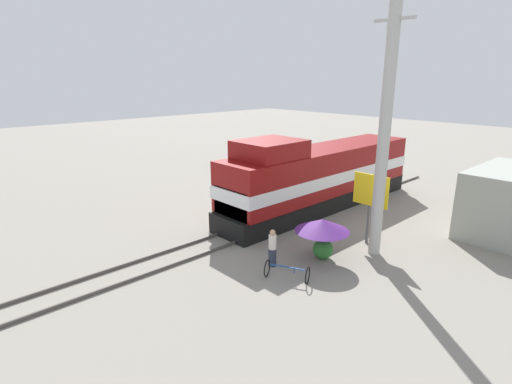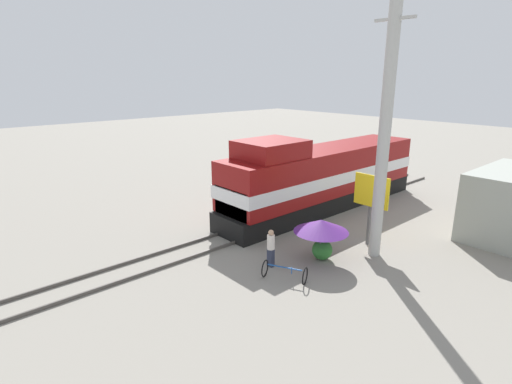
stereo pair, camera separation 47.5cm
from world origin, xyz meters
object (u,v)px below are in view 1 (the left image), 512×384
(locomotive, at_px, (318,177))
(vendor_umbrella, at_px, (322,225))
(utility_pole, at_px, (385,129))
(person_bystander, at_px, (272,246))
(bicycle, at_px, (287,272))
(billboard_sign, at_px, (370,194))

(locomotive, distance_m, vendor_umbrella, 7.46)
(utility_pole, xyz_separation_m, vendor_umbrella, (-1.25, -2.45, -4.16))
(locomotive, bearing_deg, person_bystander, -64.50)
(locomotive, relative_size, person_bystander, 9.11)
(vendor_umbrella, distance_m, bicycle, 2.81)
(person_bystander, bearing_deg, locomotive, 115.50)
(utility_pole, relative_size, person_bystander, 6.80)
(billboard_sign, distance_m, person_bystander, 5.72)
(billboard_sign, distance_m, bicycle, 6.14)
(utility_pole, bearing_deg, person_bystander, -117.80)
(vendor_umbrella, bearing_deg, utility_pole, 63.03)
(bicycle, bearing_deg, locomotive, 5.53)
(locomotive, relative_size, billboard_sign, 4.43)
(vendor_umbrella, bearing_deg, billboard_sign, 84.02)
(utility_pole, bearing_deg, billboard_sign, 137.54)
(locomotive, relative_size, vendor_umbrella, 6.40)
(person_bystander, height_order, bicycle, person_bystander)
(utility_pole, xyz_separation_m, billboard_sign, (-0.90, 0.83, -3.31))
(bicycle, bearing_deg, utility_pole, -37.99)
(bicycle, bearing_deg, person_bystander, 44.95)
(locomotive, height_order, utility_pole, utility_pole)
(locomotive, distance_m, utility_pole, 7.84)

